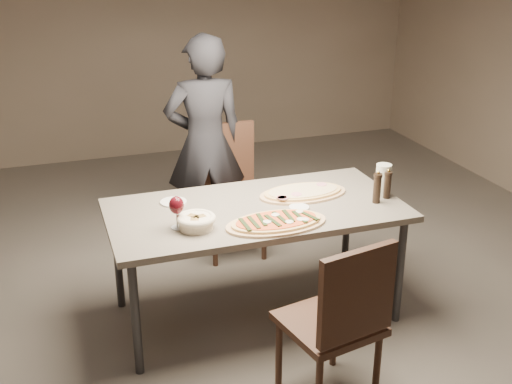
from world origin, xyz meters
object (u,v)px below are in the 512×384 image
object	(u,v)px
pepper_mill_left	(387,184)
diner	(205,144)
chair_far	(230,181)
bread_basket	(196,221)
dining_table	(256,216)
carafe	(383,180)
chair_near	(340,316)
zucchini_pizza	(277,222)
ham_pizza	(303,193)

from	to	relation	value
pepper_mill_left	diner	distance (m)	1.49
chair_far	pepper_mill_left	bearing A→B (deg)	125.06
bread_basket	diner	bearing A→B (deg)	73.20
pepper_mill_left	chair_far	world-z (taller)	chair_far
dining_table	pepper_mill_left	distance (m)	0.85
carafe	chair_near	size ratio (longest dim) A/B	0.21
zucchini_pizza	pepper_mill_left	world-z (taller)	pepper_mill_left
ham_pizza	pepper_mill_left	size ratio (longest dim) A/B	2.99
zucchini_pizza	pepper_mill_left	bearing A→B (deg)	32.94
chair_far	dining_table	bearing A→B (deg)	85.25
carafe	zucchini_pizza	bearing A→B (deg)	-165.13
bread_basket	pepper_mill_left	xyz separation A→B (m)	(1.25, 0.06, 0.04)
ham_pizza	pepper_mill_left	world-z (taller)	pepper_mill_left
chair_near	diner	bearing A→B (deg)	82.81
zucchini_pizza	pepper_mill_left	xyz separation A→B (m)	(0.80, 0.16, 0.07)
pepper_mill_left	ham_pizza	bearing A→B (deg)	155.85
bread_basket	diner	distance (m)	1.33
dining_table	diner	size ratio (longest dim) A/B	1.09
zucchini_pizza	bread_basket	bearing A→B (deg)	-170.46
chair_near	diner	xyz separation A→B (m)	(-0.15, 2.05, 0.30)
bread_basket	carafe	bearing A→B (deg)	5.19
pepper_mill_left	chair_near	distance (m)	1.14
zucchini_pizza	ham_pizza	distance (m)	0.49
zucchini_pizza	chair_far	xyz separation A→B (m)	(0.09, 1.26, -0.22)
ham_pizza	diner	xyz separation A→B (m)	(-0.38, 1.00, 0.06)
dining_table	zucchini_pizza	size ratio (longest dim) A/B	3.00
zucchini_pizza	pepper_mill_left	size ratio (longest dim) A/B	3.10
carafe	pepper_mill_left	bearing A→B (deg)	-90.00
dining_table	chair_far	xyz separation A→B (m)	(0.12, 0.98, -0.14)
bread_basket	pepper_mill_left	size ratio (longest dim) A/B	1.16
chair_near	diner	distance (m)	2.08
ham_pizza	carafe	size ratio (longest dim) A/B	2.83
zucchini_pizza	diner	world-z (taller)	diner
zucchini_pizza	diner	size ratio (longest dim) A/B	0.36
zucchini_pizza	diner	bearing A→B (deg)	114.61
chair_near	dining_table	bearing A→B (deg)	85.54
ham_pizza	bread_basket	xyz separation A→B (m)	(-0.77, -0.27, 0.03)
pepper_mill_left	carafe	bearing A→B (deg)	90.00
ham_pizza	diner	size ratio (longest dim) A/B	0.35
ham_pizza	carafe	distance (m)	0.51
carafe	dining_table	bearing A→B (deg)	175.31
bread_basket	chair_far	world-z (taller)	chair_far
ham_pizza	zucchini_pizza	bearing A→B (deg)	-141.81
carafe	chair_far	world-z (taller)	chair_far
diner	chair_far	bearing A→B (deg)	148.87
chair_far	diner	size ratio (longest dim) A/B	0.59
chair_near	chair_far	size ratio (longest dim) A/B	0.97
zucchini_pizza	ham_pizza	size ratio (longest dim) A/B	1.04
zucchini_pizza	dining_table	bearing A→B (deg)	118.06
dining_table	chair_near	distance (m)	0.98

